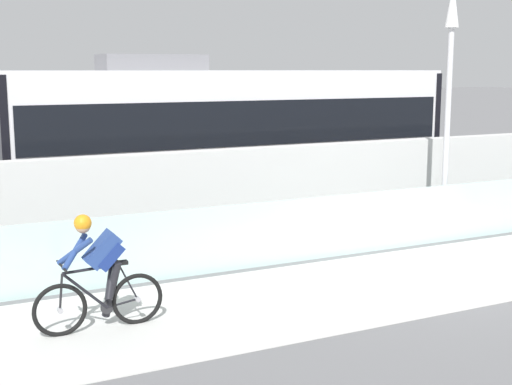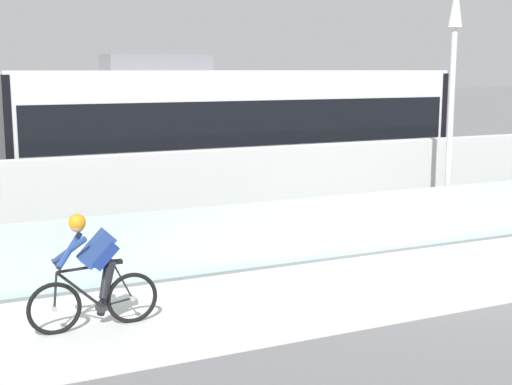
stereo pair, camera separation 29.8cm
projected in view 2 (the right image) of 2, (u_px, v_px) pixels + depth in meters
name	position (u px, v px, depth m)	size (l,w,h in m)	color
ground_plane	(437.00, 276.00, 12.13)	(200.00, 200.00, 0.00)	slate
bike_path_deck	(437.00, 276.00, 12.13)	(32.00, 3.20, 0.01)	silver
glass_parapet	(376.00, 222.00, 13.68)	(32.00, 0.05, 1.16)	silver
concrete_barrier_wall	(328.00, 189.00, 15.22)	(32.00, 0.36, 1.92)	silver
tram_rail_near	(275.00, 212.00, 17.59)	(32.00, 0.08, 0.01)	#595654
tram_rail_far	(251.00, 202.00, 18.87)	(32.00, 0.08, 0.01)	#595654
tram	(234.00, 134.00, 17.59)	(11.06, 2.54, 3.81)	silver
cyclist_on_bike	(93.00, 273.00, 9.54)	(1.77, 0.58, 1.61)	black
lamp_post_antenna	(452.00, 79.00, 14.32)	(0.28, 0.28, 5.20)	gray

